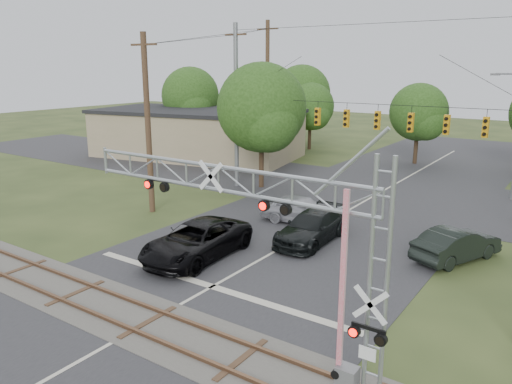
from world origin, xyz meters
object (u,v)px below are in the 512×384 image
Objects in this scene: pickup_black at (197,241)px; car_dark at (312,227)px; sedan_silver at (302,209)px; crossing_gantry at (272,242)px; commercial_building at (197,133)px; traffic_signal_span at (375,116)px.

pickup_black is 1.14× the size of car_dark.
sedan_silver is (-1.95, 2.43, 0.03)m from car_dark.
commercial_building is at bearing 134.06° from crossing_gantry.
pickup_black is 0.29× the size of commercial_building.
crossing_gantry is 1.89× the size of car_dark.
car_dark is at bearing -148.00° from sedan_silver.
commercial_building reaches higher than car_dark.
crossing_gantry is 0.48× the size of commercial_building.
traffic_signal_span reaches higher than crossing_gantry.
commercial_building is at bearing 159.41° from traffic_signal_span.
car_dark is (-0.11, -7.51, -4.93)m from traffic_signal_span.
sedan_silver is (-2.06, -5.08, -4.90)m from traffic_signal_span.
car_dark is at bearing -47.13° from commercial_building.
crossing_gantry is 15.16m from sedan_silver.
traffic_signal_span is 7.35m from sedan_silver.
crossing_gantry is 10.42m from pickup_black.
sedan_silver is at bearing 127.89° from car_dark.
traffic_signal_span is at bearing 71.71° from pickup_black.
crossing_gantry is at bearing -39.72° from pickup_black.
crossing_gantry is at bearing -68.24° from car_dark.
traffic_signal_span reaches higher than car_dark.
traffic_signal_span is 22.66m from commercial_building.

